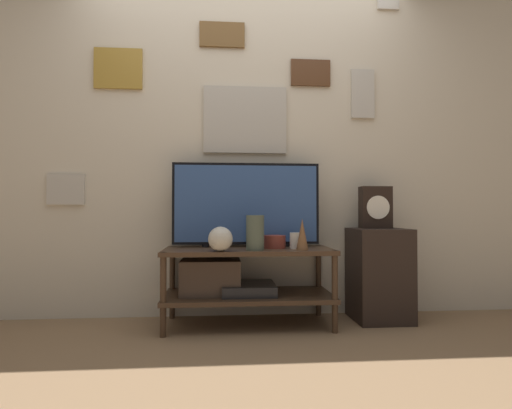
{
  "coord_description": "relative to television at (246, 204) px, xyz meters",
  "views": [
    {
      "loc": [
        -0.17,
        -2.45,
        0.77
      ],
      "look_at": [
        0.05,
        0.29,
        0.83
      ],
      "focal_mm": 28.0,
      "sensor_mm": 36.0,
      "label": 1
    }
  ],
  "objects": [
    {
      "name": "side_table",
      "position": [
        0.95,
        -0.05,
        -0.51
      ],
      "size": [
        0.38,
        0.39,
        0.65
      ],
      "color": "black",
      "rests_on": "ground_plane"
    },
    {
      "name": "vase_slim_bronze",
      "position": [
        0.35,
        -0.26,
        -0.21
      ],
      "size": [
        0.08,
        0.08,
        0.21
      ],
      "color": "brown",
      "rests_on": "media_console"
    },
    {
      "name": "wall_back",
      "position": [
        0.01,
        0.19,
        0.52
      ],
      "size": [
        6.4,
        0.08,
        2.7
      ],
      "color": "beige",
      "rests_on": "ground_plane"
    },
    {
      "name": "mantel_clock",
      "position": [
        0.95,
        -0.01,
        -0.03
      ],
      "size": [
        0.22,
        0.11,
        0.31
      ],
      "color": "black",
      "rests_on": "side_table"
    },
    {
      "name": "vase_wide_bowl",
      "position": [
        0.19,
        -0.11,
        -0.26
      ],
      "size": [
        0.15,
        0.15,
        0.09
      ],
      "color": "brown",
      "rests_on": "media_console"
    },
    {
      "name": "television",
      "position": [
        0.0,
        0.0,
        0.0
      ],
      "size": [
        1.05,
        0.05,
        0.6
      ],
      "color": "black",
      "rests_on": "media_console"
    },
    {
      "name": "candle_jar",
      "position": [
        0.32,
        -0.16,
        -0.25
      ],
      "size": [
        0.08,
        0.08,
        0.11
      ],
      "color": "silver",
      "rests_on": "media_console"
    },
    {
      "name": "ground_plane",
      "position": [
        0.01,
        -0.4,
        -0.83
      ],
      "size": [
        12.0,
        12.0,
        0.0
      ],
      "primitive_type": "plane",
      "color": "#846647"
    },
    {
      "name": "vase_round_glass",
      "position": [
        -0.18,
        -0.31,
        -0.23
      ],
      "size": [
        0.16,
        0.16,
        0.16
      ],
      "color": "beige",
      "rests_on": "media_console"
    },
    {
      "name": "vase_tall_ceramic",
      "position": [
        0.04,
        -0.25,
        -0.19
      ],
      "size": [
        0.12,
        0.12,
        0.23
      ],
      "color": "#4C5647",
      "rests_on": "media_console"
    },
    {
      "name": "media_console",
      "position": [
        -0.08,
        -0.11,
        -0.5
      ],
      "size": [
        1.14,
        0.5,
        0.52
      ],
      "color": "#422D1E",
      "rests_on": "ground_plane"
    }
  ]
}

